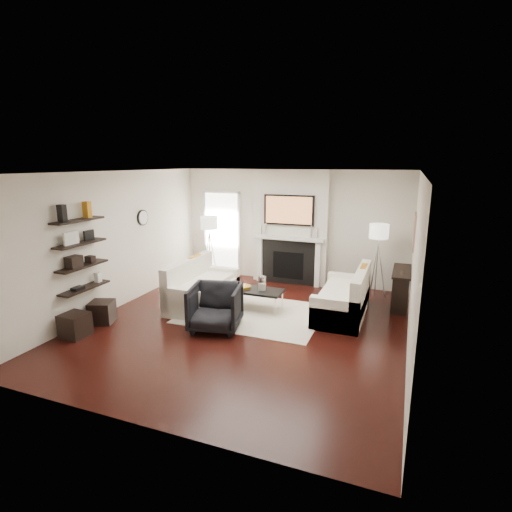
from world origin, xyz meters
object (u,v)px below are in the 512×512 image
(loveseat_right_base, at_px, (342,305))
(lamp_left_shade, at_px, (209,223))
(armchair, at_px, (215,305))
(coffee_table, at_px, (255,290))
(lamp_right_shade, at_px, (379,231))
(loveseat_left_base, at_px, (203,295))
(ottoman_near, at_px, (102,312))

(loveseat_right_base, bearing_deg, lamp_left_shade, 161.54)
(loveseat_right_base, relative_size, armchair, 2.07)
(coffee_table, bearing_deg, loveseat_right_base, 11.10)
(coffee_table, xyz_separation_m, lamp_right_shade, (2.15, 1.66, 1.05))
(loveseat_left_base, bearing_deg, coffee_table, 6.83)
(coffee_table, relative_size, lamp_left_shade, 2.75)
(loveseat_left_base, distance_m, lamp_left_shade, 2.12)
(loveseat_left_base, height_order, armchair, armchair)
(coffee_table, bearing_deg, loveseat_left_base, -173.17)
(loveseat_right_base, height_order, lamp_right_shade, lamp_right_shade)
(loveseat_right_base, bearing_deg, armchair, -143.66)
(lamp_left_shade, bearing_deg, coffee_table, -39.86)
(loveseat_left_base, height_order, loveseat_right_base, same)
(coffee_table, bearing_deg, lamp_left_shade, 140.14)
(lamp_left_shade, height_order, ottoman_near, lamp_left_shade)
(loveseat_left_base, bearing_deg, lamp_left_shade, 112.71)
(armchair, bearing_deg, lamp_right_shade, 35.73)
(lamp_left_shade, bearing_deg, lamp_right_shade, 2.88)
(armchair, height_order, lamp_left_shade, lamp_left_shade)
(loveseat_left_base, distance_m, lamp_right_shade, 3.90)
(coffee_table, height_order, armchair, armchair)
(loveseat_left_base, xyz_separation_m, armchair, (0.78, -0.98, 0.22))
(loveseat_right_base, bearing_deg, lamp_right_shade, 69.40)
(loveseat_right_base, bearing_deg, coffee_table, -168.90)
(ottoman_near, bearing_deg, coffee_table, 34.16)
(coffee_table, height_order, ottoman_near, coffee_table)
(lamp_left_shade, relative_size, ottoman_near, 1.00)
(lamp_right_shade, bearing_deg, loveseat_right_base, -110.60)
(lamp_left_shade, bearing_deg, loveseat_left_base, -67.29)
(ottoman_near, bearing_deg, loveseat_right_base, 25.65)
(loveseat_right_base, distance_m, lamp_left_shade, 3.79)
(loveseat_left_base, height_order, lamp_left_shade, lamp_left_shade)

